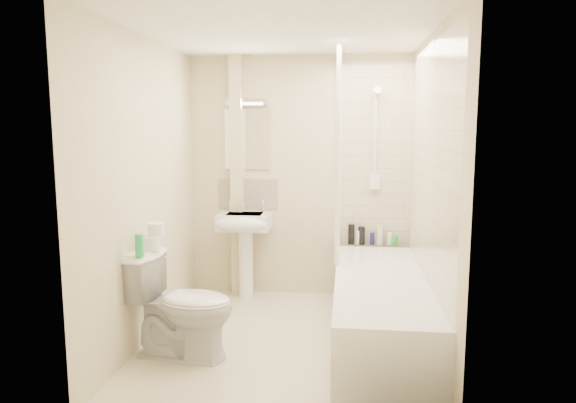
# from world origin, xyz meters

# --- Properties ---
(floor) EXTENTS (2.50, 2.50, 0.00)m
(floor) POSITION_xyz_m (0.00, 0.00, 0.00)
(floor) COLOR beige
(floor) RESTS_ON ground
(wall_back) EXTENTS (2.20, 0.02, 2.40)m
(wall_back) POSITION_xyz_m (0.00, 1.25, 1.20)
(wall_back) COLOR beige
(wall_back) RESTS_ON ground
(wall_left) EXTENTS (0.02, 2.50, 2.40)m
(wall_left) POSITION_xyz_m (-1.10, 0.00, 1.20)
(wall_left) COLOR beige
(wall_left) RESTS_ON ground
(wall_right) EXTENTS (0.02, 2.50, 2.40)m
(wall_right) POSITION_xyz_m (1.10, 0.00, 1.20)
(wall_right) COLOR beige
(wall_right) RESTS_ON ground
(ceiling) EXTENTS (2.20, 2.50, 0.02)m
(ceiling) POSITION_xyz_m (0.00, 0.00, 2.40)
(ceiling) COLOR white
(ceiling) RESTS_ON wall_back
(tile_back) EXTENTS (0.70, 0.01, 1.75)m
(tile_back) POSITION_xyz_m (0.75, 1.24, 1.42)
(tile_back) COLOR beige
(tile_back) RESTS_ON wall_back
(tile_right) EXTENTS (0.01, 2.10, 1.75)m
(tile_right) POSITION_xyz_m (1.09, 0.01, 1.42)
(tile_right) COLOR beige
(tile_right) RESTS_ON wall_right
(pipe_boxing) EXTENTS (0.12, 0.12, 2.40)m
(pipe_boxing) POSITION_xyz_m (-0.62, 1.19, 1.20)
(pipe_boxing) COLOR beige
(pipe_boxing) RESTS_ON ground
(splashback) EXTENTS (0.60, 0.02, 0.30)m
(splashback) POSITION_xyz_m (-0.52, 1.24, 1.03)
(splashback) COLOR beige
(splashback) RESTS_ON wall_back
(mirror) EXTENTS (0.46, 0.01, 0.60)m
(mirror) POSITION_xyz_m (-0.52, 1.24, 1.58)
(mirror) COLOR white
(mirror) RESTS_ON wall_back
(strip_light) EXTENTS (0.42, 0.07, 0.07)m
(strip_light) POSITION_xyz_m (-0.52, 1.22, 1.95)
(strip_light) COLOR silver
(strip_light) RESTS_ON wall_back
(bathtub) EXTENTS (0.70, 2.10, 0.55)m
(bathtub) POSITION_xyz_m (0.75, 0.01, 0.29)
(bathtub) COLOR white
(bathtub) RESTS_ON ground
(shower_screen) EXTENTS (0.04, 0.92, 1.80)m
(shower_screen) POSITION_xyz_m (0.40, 0.80, 1.45)
(shower_screen) COLOR white
(shower_screen) RESTS_ON bathtub
(shower_fixture) EXTENTS (0.10, 0.16, 0.99)m
(shower_fixture) POSITION_xyz_m (0.75, 1.19, 1.55)
(shower_fixture) COLOR white
(shower_fixture) RESTS_ON wall_back
(pedestal_sink) EXTENTS (0.51, 0.47, 0.98)m
(pedestal_sink) POSITION_xyz_m (-0.52, 1.01, 0.69)
(pedestal_sink) COLOR white
(pedestal_sink) RESTS_ON ground
(bottle_black_a) EXTENTS (0.06, 0.06, 0.20)m
(bottle_black_a) POSITION_xyz_m (0.53, 1.16, 0.65)
(bottle_black_a) COLOR black
(bottle_black_a) RESTS_ON bathtub
(bottle_white_a) EXTENTS (0.05, 0.05, 0.14)m
(bottle_white_a) POSITION_xyz_m (0.60, 1.16, 0.62)
(bottle_white_a) COLOR white
(bottle_white_a) RESTS_ON bathtub
(bottle_black_b) EXTENTS (0.07, 0.07, 0.18)m
(bottle_black_b) POSITION_xyz_m (0.63, 1.16, 0.64)
(bottle_black_b) COLOR black
(bottle_black_b) RESTS_ON bathtub
(bottle_blue) EXTENTS (0.04, 0.04, 0.12)m
(bottle_blue) POSITION_xyz_m (0.74, 1.16, 0.61)
(bottle_blue) COLOR navy
(bottle_blue) RESTS_ON bathtub
(bottle_cream) EXTENTS (0.06, 0.06, 0.19)m
(bottle_cream) POSITION_xyz_m (0.81, 1.16, 0.65)
(bottle_cream) COLOR beige
(bottle_cream) RESTS_ON bathtub
(bottle_white_b) EXTENTS (0.05, 0.05, 0.12)m
(bottle_white_b) POSITION_xyz_m (0.91, 1.16, 0.61)
(bottle_white_b) COLOR silver
(bottle_white_b) RESTS_ON bathtub
(bottle_green) EXTENTS (0.07, 0.07, 0.09)m
(bottle_green) POSITION_xyz_m (0.95, 1.16, 0.60)
(bottle_green) COLOR green
(bottle_green) RESTS_ON bathtub
(toilet) EXTENTS (0.64, 0.89, 0.79)m
(toilet) POSITION_xyz_m (-0.72, -0.33, 0.39)
(toilet) COLOR white
(toilet) RESTS_ON ground
(toilet_roll_lower) EXTENTS (0.12, 0.12, 0.10)m
(toilet_roll_lower) POSITION_xyz_m (-0.96, -0.27, 0.84)
(toilet_roll_lower) COLOR white
(toilet_roll_lower) RESTS_ON toilet
(toilet_roll_upper) EXTENTS (0.12, 0.12, 0.10)m
(toilet_roll_upper) POSITION_xyz_m (-0.94, -0.23, 0.94)
(toilet_roll_upper) COLOR white
(toilet_roll_upper) RESTS_ON toilet_roll_lower
(green_bottle) EXTENTS (0.06, 0.06, 0.16)m
(green_bottle) POSITION_xyz_m (-0.97, -0.46, 0.87)
(green_bottle) COLOR green
(green_bottle) RESTS_ON toilet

